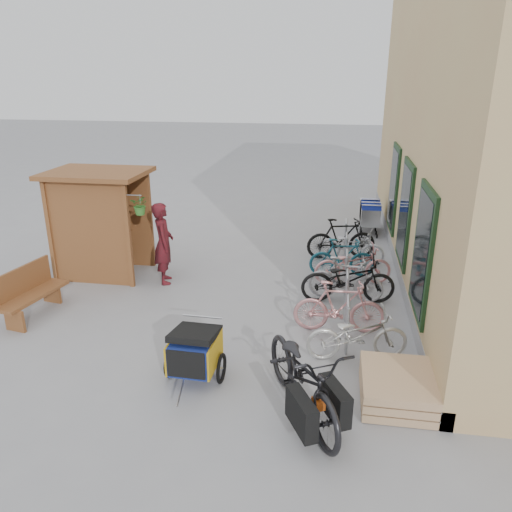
% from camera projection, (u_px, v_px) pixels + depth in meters
% --- Properties ---
extents(ground, '(80.00, 80.00, 0.00)m').
position_uv_depth(ground, '(215.00, 336.00, 8.89)').
color(ground, gray).
extents(kiosk, '(2.49, 1.65, 2.40)m').
position_uv_depth(kiosk, '(96.00, 209.00, 11.14)').
color(kiosk, brown).
rests_on(kiosk, ground).
extents(bike_rack, '(0.05, 5.35, 0.86)m').
position_uv_depth(bike_rack, '(346.00, 268.00, 10.59)').
color(bike_rack, '#A5A8AD').
rests_on(bike_rack, ground).
extents(pallet_stack, '(1.00, 1.20, 0.40)m').
position_uv_depth(pallet_stack, '(397.00, 387.00, 7.07)').
color(pallet_stack, tan).
rests_on(pallet_stack, ground).
extents(bench, '(0.72, 1.60, 0.97)m').
position_uv_depth(bench, '(28.00, 292.00, 9.47)').
color(bench, brown).
rests_on(bench, ground).
extents(shopping_carts, '(0.56, 1.54, 1.00)m').
position_uv_depth(shopping_carts, '(370.00, 212.00, 14.58)').
color(shopping_carts, silver).
rests_on(shopping_carts, ground).
extents(child_trailer, '(0.88, 1.48, 0.87)m').
position_uv_depth(child_trailer, '(195.00, 350.00, 7.50)').
color(child_trailer, navy).
rests_on(child_trailer, ground).
extents(cargo_bike, '(1.75, 2.38, 1.19)m').
position_uv_depth(cargo_bike, '(304.00, 377.00, 6.65)').
color(cargo_bike, black).
rests_on(cargo_bike, ground).
extents(person_kiosk, '(0.63, 0.77, 1.82)m').
position_uv_depth(person_kiosk, '(164.00, 243.00, 10.89)').
color(person_kiosk, maroon).
rests_on(person_kiosk, ground).
extents(bike_0, '(1.73, 0.90, 0.87)m').
position_uv_depth(bike_0, '(357.00, 335.00, 8.04)').
color(bike_0, '#B3B3AF').
rests_on(bike_0, ground).
extents(bike_1, '(1.65, 0.52, 0.98)m').
position_uv_depth(bike_1, '(339.00, 307.00, 8.87)').
color(bike_1, '#D88C8D').
rests_on(bike_1, ground).
extents(bike_2, '(1.96, 0.89, 0.99)m').
position_uv_depth(bike_2, '(348.00, 279.00, 10.04)').
color(bike_2, black).
rests_on(bike_2, ground).
extents(bike_3, '(1.58, 0.62, 0.92)m').
position_uv_depth(bike_3, '(345.00, 279.00, 10.15)').
color(bike_3, '#AAA9AE').
rests_on(bike_3, ground).
extents(bike_4, '(1.78, 0.91, 0.89)m').
position_uv_depth(bike_4, '(353.00, 265.00, 10.95)').
color(bike_4, '#D88C8D').
rests_on(bike_4, ground).
extents(bike_5, '(1.53, 0.57, 0.90)m').
position_uv_depth(bike_5, '(342.00, 258.00, 11.36)').
color(bike_5, '#1B586D').
rests_on(bike_5, ground).
extents(bike_6, '(1.73, 0.95, 0.86)m').
position_uv_depth(bike_6, '(351.00, 246.00, 12.19)').
color(bike_6, '#AAA9AE').
rests_on(bike_6, ground).
extents(bike_7, '(1.80, 0.88, 1.04)m').
position_uv_depth(bike_7, '(341.00, 238.00, 12.45)').
color(bike_7, black).
rests_on(bike_7, ground).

